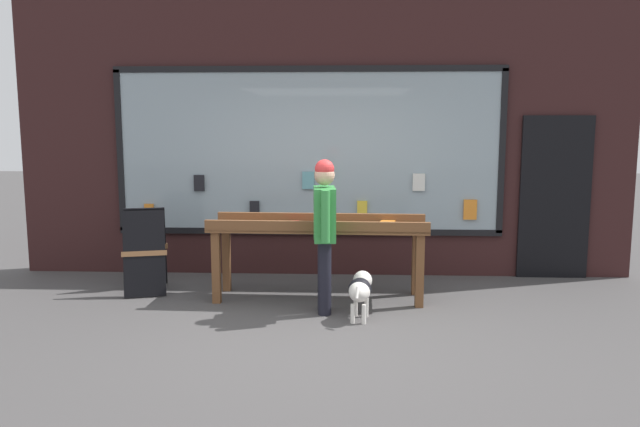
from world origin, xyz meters
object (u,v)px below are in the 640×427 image
(display_table_main, at_px, (319,233))
(sandwich_board_sign, at_px, (145,250))
(person_browsing, at_px, (324,225))
(small_dog, at_px, (360,289))

(display_table_main, xyz_separation_m, sandwich_board_sign, (-2.09, 0.23, -0.26))
(person_browsing, xyz_separation_m, small_dog, (0.38, -0.20, -0.63))
(person_browsing, distance_m, small_dog, 0.76)
(person_browsing, bearing_deg, display_table_main, 4.49)
(person_browsing, bearing_deg, small_dog, -122.04)
(display_table_main, relative_size, sandwich_board_sign, 2.51)
(person_browsing, xyz_separation_m, sandwich_board_sign, (-2.17, 0.77, -0.45))
(person_browsing, height_order, small_dog, person_browsing)
(display_table_main, relative_size, person_browsing, 1.51)
(person_browsing, relative_size, small_dog, 2.66)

